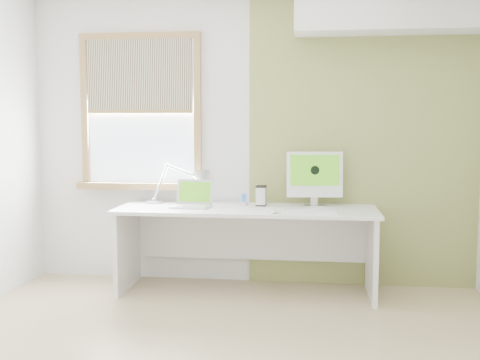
% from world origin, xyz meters
% --- Properties ---
extents(room, '(4.04, 3.54, 2.64)m').
position_xyz_m(room, '(0.00, 0.00, 1.30)').
color(room, tan).
rests_on(room, ground).
extents(accent_wall, '(2.00, 0.02, 2.60)m').
position_xyz_m(accent_wall, '(1.00, 1.74, 1.30)').
color(accent_wall, '#949348').
rests_on(accent_wall, room).
extents(soffit, '(1.60, 0.40, 0.42)m').
position_xyz_m(soffit, '(1.20, 1.57, 2.40)').
color(soffit, white).
rests_on(soffit, room).
extents(window, '(1.20, 0.14, 1.42)m').
position_xyz_m(window, '(-1.00, 1.71, 1.54)').
color(window, olive).
rests_on(window, room).
extents(desk, '(2.20, 0.70, 0.73)m').
position_xyz_m(desk, '(0.01, 1.44, 0.53)').
color(desk, white).
rests_on(desk, room).
extents(desk_lamp, '(0.65, 0.26, 0.36)m').
position_xyz_m(desk_lamp, '(-0.49, 1.60, 0.92)').
color(desk_lamp, silver).
rests_on(desk_lamp, desk).
extents(laptop, '(0.35, 0.29, 0.23)m').
position_xyz_m(laptop, '(-0.45, 1.39, 0.79)').
color(laptop, silver).
rests_on(laptop, desk).
extents(phone_dock, '(0.06, 0.06, 0.12)m').
position_xyz_m(phone_dock, '(-0.03, 1.53, 0.76)').
color(phone_dock, silver).
rests_on(phone_dock, desk).
extents(external_drive, '(0.09, 0.14, 0.17)m').
position_xyz_m(external_drive, '(0.13, 1.54, 0.82)').
color(external_drive, silver).
rests_on(external_drive, desk).
extents(imac, '(0.49, 0.18, 0.47)m').
position_xyz_m(imac, '(0.58, 1.56, 0.99)').
color(imac, silver).
rests_on(imac, desk).
extents(keyboard, '(0.43, 0.17, 0.02)m').
position_xyz_m(keyboard, '(0.56, 1.20, 0.74)').
color(keyboard, white).
rests_on(keyboard, desk).
extents(mouse, '(0.06, 0.10, 0.03)m').
position_xyz_m(mouse, '(0.26, 1.12, 0.74)').
color(mouse, white).
rests_on(mouse, desk).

